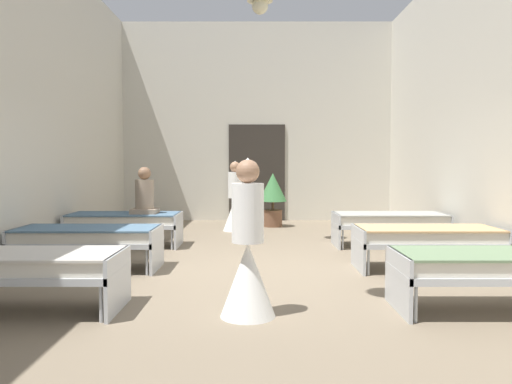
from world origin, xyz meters
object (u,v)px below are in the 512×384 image
Objects in this scene: bed_right_row_1 at (426,237)px; nurse_near_aisle at (234,206)px; bed_left_row_1 at (86,237)px; bed_right_row_2 at (388,221)px; bed_left_row_0 at (20,266)px; nurse_mid_aisle at (246,260)px; bed_left_row_2 at (123,221)px; patient_seated_primary at (143,196)px; bed_right_row_0 at (492,266)px; potted_plant at (271,194)px.

nurse_near_aisle is at bearing 125.33° from bed_right_row_1.
bed_left_row_1 and bed_right_row_2 have the same top height.
nurse_mid_aisle is (2.19, -0.18, 0.09)m from bed_left_row_0.
nurse_near_aisle is (-2.75, 1.98, 0.09)m from bed_right_row_2.
bed_right_row_1 and bed_left_row_2 have the same top height.
nurse_near_aisle is 1.86× the size of patient_seated_primary.
bed_right_row_0 and bed_left_row_2 have the same top height.
patient_seated_primary reaches higher than bed_left_row_2.
bed_right_row_1 is 4.76m from nurse_near_aisle.
patient_seated_primary is 3.55m from potted_plant.
bed_right_row_0 is 1.28× the size of nurse_mid_aisle.
bed_left_row_2 is (-4.58, 1.90, 0.00)m from bed_right_row_1.
bed_left_row_1 is at bearing -157.46° from bed_right_row_2.
bed_right_row_2 is 4.25m from patient_seated_primary.
patient_seated_primary is (0.35, 3.79, 0.43)m from bed_left_row_0.
potted_plant reaches higher than bed_right_row_0.
bed_left_row_2 is (0.00, 1.90, 0.00)m from bed_left_row_1.
bed_right_row_0 is at bearing 158.74° from nurse_near_aisle.
bed_right_row_1 is 5.00m from potted_plant.
potted_plant is at bearing 112.77° from bed_right_row_1.
bed_left_row_0 is 1.28× the size of nurse_mid_aisle.
potted_plant is at bearing 45.55° from bed_left_row_2.
nurse_mid_aisle is at bearing -138.97° from bed_right_row_1.
nurse_mid_aisle reaches higher than bed_right_row_0.
bed_right_row_2 is at bearing -54.43° from potted_plant.
nurse_near_aisle is 5.97m from nurse_mid_aisle.
bed_left_row_0 is 4.96m from bed_right_row_1.
bed_left_row_2 is 1.00× the size of bed_right_row_2.
bed_right_row_0 and bed_left_row_1 have the same top height.
bed_left_row_0 is 7.03m from potted_plant.
potted_plant is at bearing 67.83° from bed_left_row_0.
bed_right_row_0 and bed_right_row_1 have the same top height.
bed_left_row_0 is at bearing -140.31° from bed_right_row_2.
bed_left_row_1 is (-4.58, 1.90, 0.00)m from bed_right_row_0.
bed_left_row_1 is at bearing 108.10° from nurse_near_aisle.
bed_right_row_1 is 1.28× the size of nurse_near_aisle.
nurse_mid_aisle is 6.70m from potted_plant.
patient_seated_primary reaches higher than potted_plant.
bed_left_row_0 and bed_right_row_0 have the same top height.
bed_right_row_1 and bed_right_row_2 have the same top height.
bed_left_row_0 is 2.38× the size of patient_seated_primary.
bed_right_row_0 is at bearing 0.00° from bed_left_row_0.
patient_seated_primary reaches higher than bed_right_row_2.
nurse_near_aisle is at bearing 144.22° from bed_right_row_2.
nurse_near_aisle is 2.50m from patient_seated_primary.
patient_seated_primary reaches higher than bed_left_row_1.
bed_right_row_2 is (4.58, 1.90, 0.00)m from bed_left_row_1.
bed_left_row_2 is (-4.58, 3.80, 0.00)m from bed_right_row_0.
bed_left_row_1 is 1.28× the size of nurse_mid_aisle.
bed_left_row_1 is at bearing 90.00° from bed_left_row_0.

